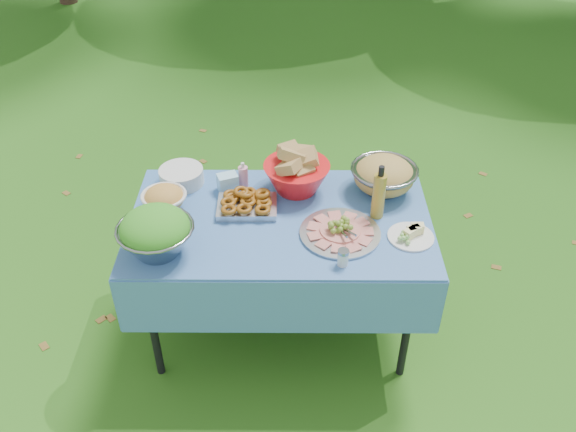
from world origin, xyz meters
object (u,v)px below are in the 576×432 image
object	(u,v)px
pasta_bowl_steel	(384,175)
oil_bottle	(379,192)
plate_stack	(181,176)
picnic_table	(281,276)
bread_bowl	(297,171)
charcuterie_platter	(340,227)
salad_bowl	(155,232)

from	to	relation	value
pasta_bowl_steel	oil_bottle	distance (m)	0.24
plate_stack	picnic_table	bearing A→B (deg)	-30.36
plate_stack	bread_bowl	distance (m)	0.61
bread_bowl	charcuterie_platter	bearing A→B (deg)	-61.09
picnic_table	pasta_bowl_steel	bearing A→B (deg)	25.48
plate_stack	charcuterie_platter	xyz separation A→B (m)	(0.80, -0.42, 0.00)
salad_bowl	oil_bottle	bearing A→B (deg)	15.11
charcuterie_platter	oil_bottle	xyz separation A→B (m)	(0.19, 0.14, 0.10)
picnic_table	salad_bowl	world-z (taller)	salad_bowl
pasta_bowl_steel	charcuterie_platter	bearing A→B (deg)	-123.44
oil_bottle	salad_bowl	bearing A→B (deg)	-164.89
plate_stack	oil_bottle	bearing A→B (deg)	-15.69
plate_stack	oil_bottle	size ratio (longest dim) A/B	0.81
salad_bowl	bread_bowl	world-z (taller)	bread_bowl
picnic_table	bread_bowl	distance (m)	0.56
picnic_table	plate_stack	xyz separation A→B (m)	(-0.52, 0.30, 0.42)
picnic_table	charcuterie_platter	distance (m)	0.52
charcuterie_platter	bread_bowl	bearing A→B (deg)	118.91
picnic_table	oil_bottle	world-z (taller)	oil_bottle
picnic_table	plate_stack	distance (m)	0.74
picnic_table	plate_stack	world-z (taller)	plate_stack
bread_bowl	charcuterie_platter	xyz separation A→B (m)	(0.20, -0.37, -0.07)
plate_stack	pasta_bowl_steel	bearing A→B (deg)	-2.98
pasta_bowl_steel	oil_bottle	xyz separation A→B (m)	(-0.05, -0.22, 0.05)
picnic_table	bread_bowl	xyz separation A→B (m)	(0.08, 0.25, 0.49)
pasta_bowl_steel	charcuterie_platter	world-z (taller)	pasta_bowl_steel
charcuterie_platter	plate_stack	bearing A→B (deg)	152.30
pasta_bowl_steel	oil_bottle	size ratio (longest dim) A/B	1.19
charcuterie_platter	oil_bottle	world-z (taller)	oil_bottle
salad_bowl	pasta_bowl_steel	bearing A→B (deg)	24.92
picnic_table	charcuterie_platter	bearing A→B (deg)	-22.44
picnic_table	bread_bowl	size ratio (longest dim) A/B	4.30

